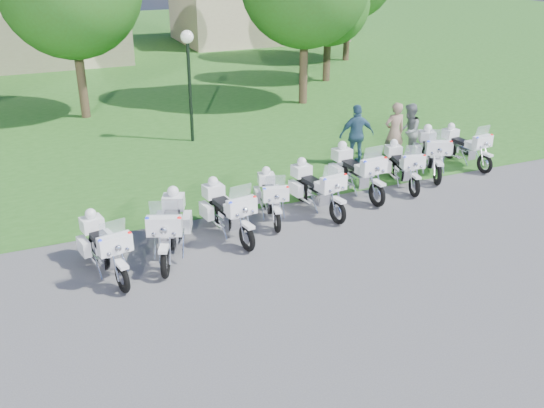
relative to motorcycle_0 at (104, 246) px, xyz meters
name	(u,v)px	position (x,y,z in m)	size (l,w,h in m)	color
ground	(305,259)	(4.26, -1.19, -0.65)	(100.00, 100.00, 0.00)	#525257
grass_lawn	(109,58)	(4.26, 25.81, -0.64)	(100.00, 48.00, 0.01)	#2B6520
motorcycle_0	(104,246)	(0.00, 0.00, 0.00)	(1.03, 2.28, 1.54)	black
motorcycle_1	(170,226)	(1.53, 0.28, 0.06)	(1.40, 2.37, 1.68)	black
motorcycle_2	(227,210)	(3.05, 0.70, 0.01)	(0.98, 2.34, 1.58)	black
motorcycle_3	(271,196)	(4.43, 1.22, -0.05)	(0.99, 2.10, 1.43)	black
motorcycle_4	(316,188)	(5.72, 1.14, 0.01)	(0.95, 2.32, 1.56)	black
motorcycle_5	(356,171)	(7.29, 1.73, 0.04)	(0.90, 2.45, 1.64)	black
motorcycle_6	(402,165)	(8.86, 1.77, -0.03)	(0.96, 2.17, 1.47)	black
motorcycle_7	(431,152)	(10.26, 2.26, 0.04)	(1.42, 2.27, 1.63)	black
motorcycle_8	(465,146)	(11.72, 2.47, -0.03)	(0.82, 2.19, 1.47)	black
lamp_post	(188,58)	(4.36, 8.24, 2.31)	(0.44, 0.44, 3.89)	black
building_east	(259,9)	(15.26, 28.81, 1.42)	(11.44, 7.28, 4.10)	tan
bystander_a	(394,133)	(9.77, 3.58, 0.34)	(0.72, 0.47, 1.96)	gray
bystander_b	(409,131)	(10.42, 3.72, 0.26)	(0.88, 0.69, 1.82)	slate
bystander_c	(357,135)	(8.52, 3.84, 0.33)	(1.15, 0.48, 1.96)	#305675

